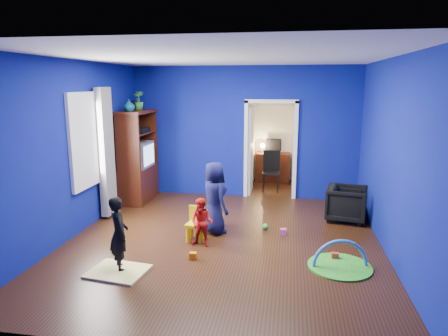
% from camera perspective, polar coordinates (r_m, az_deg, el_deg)
% --- Properties ---
extents(floor, '(5.00, 5.50, 0.01)m').
position_cam_1_polar(floor, '(6.58, -0.17, -10.47)').
color(floor, black).
rests_on(floor, ground).
extents(ceiling, '(5.00, 5.50, 0.01)m').
position_cam_1_polar(ceiling, '(6.10, -0.18, 15.63)').
color(ceiling, white).
rests_on(ceiling, wall_back).
extents(wall_back, '(5.00, 0.02, 2.90)m').
position_cam_1_polar(wall_back, '(8.87, 2.82, 5.07)').
color(wall_back, navy).
rests_on(wall_back, floor).
extents(wall_front, '(5.00, 0.02, 2.90)m').
position_cam_1_polar(wall_front, '(3.56, -7.64, -5.43)').
color(wall_front, navy).
rests_on(wall_front, floor).
extents(wall_left, '(0.02, 5.50, 2.90)m').
position_cam_1_polar(wall_left, '(7.03, -20.71, 2.51)').
color(wall_left, navy).
rests_on(wall_left, floor).
extents(wall_right, '(0.02, 5.50, 2.90)m').
position_cam_1_polar(wall_right, '(6.27, 22.99, 1.26)').
color(wall_right, navy).
rests_on(wall_right, floor).
extents(alcove, '(1.00, 1.75, 2.50)m').
position_cam_1_polar(alcove, '(9.71, 6.94, 4.40)').
color(alcove, silver).
rests_on(alcove, floor).
extents(armchair, '(0.83, 0.81, 0.65)m').
position_cam_1_polar(armchair, '(7.79, 17.11, -4.88)').
color(armchair, black).
rests_on(armchair, floor).
extents(child_black, '(0.42, 0.45, 1.04)m').
position_cam_1_polar(child_black, '(5.65, -14.78, -9.05)').
color(child_black, black).
rests_on(child_black, floor).
extents(child_navy, '(0.69, 0.71, 1.23)m').
position_cam_1_polar(child_navy, '(6.76, -1.40, -4.30)').
color(child_navy, '#10113D').
rests_on(child_navy, floor).
extents(toddler_red, '(0.41, 0.35, 0.77)m').
position_cam_1_polar(toddler_red, '(6.29, -3.19, -7.78)').
color(toddler_red, red).
rests_on(toddler_red, floor).
extents(vase, '(0.30, 0.30, 0.24)m').
position_cam_1_polar(vase, '(8.39, -13.41, 8.70)').
color(vase, '#0C6165').
rests_on(vase, tv_armoire).
extents(potted_plant, '(0.23, 0.23, 0.40)m').
position_cam_1_polar(potted_plant, '(8.87, -12.13, 9.42)').
color(potted_plant, '#2E7F2F').
rests_on(potted_plant, tv_armoire).
extents(tv_armoire, '(0.58, 1.14, 1.96)m').
position_cam_1_polar(tv_armoire, '(8.79, -12.32, 1.64)').
color(tv_armoire, '#391509').
rests_on(tv_armoire, floor).
extents(crt_tv, '(0.46, 0.70, 0.54)m').
position_cam_1_polar(crt_tv, '(8.77, -12.09, 1.90)').
color(crt_tv, silver).
rests_on(crt_tv, tv_armoire).
extents(yellow_blanket, '(0.82, 0.69, 0.03)m').
position_cam_1_polar(yellow_blanket, '(5.77, -14.92, -14.09)').
color(yellow_blanket, '#F2E07A').
rests_on(yellow_blanket, floor).
extents(hopper_ball, '(0.36, 0.36, 0.36)m').
position_cam_1_polar(hopper_ball, '(7.14, -1.39, -7.11)').
color(hopper_ball, yellow).
rests_on(hopper_ball, floor).
extents(kid_chair, '(0.32, 0.32, 0.50)m').
position_cam_1_polar(kid_chair, '(6.55, -4.09, -8.25)').
color(kid_chair, yellow).
rests_on(kid_chair, floor).
extents(play_mat, '(0.88, 0.88, 0.02)m').
position_cam_1_polar(play_mat, '(5.95, 16.19, -13.35)').
color(play_mat, green).
rests_on(play_mat, floor).
extents(toy_arch, '(0.78, 0.21, 0.79)m').
position_cam_1_polar(toy_arch, '(5.95, 16.19, -13.27)').
color(toy_arch, '#3F8CD8').
rests_on(toy_arch, floor).
extents(window_left, '(0.03, 0.95, 1.55)m').
position_cam_1_polar(window_left, '(7.31, -19.30, 3.74)').
color(window_left, white).
rests_on(window_left, wall_left).
extents(curtain, '(0.14, 0.42, 2.40)m').
position_cam_1_polar(curtain, '(7.79, -16.49, 2.14)').
color(curtain, slate).
rests_on(curtain, floor).
extents(doorway, '(1.16, 0.10, 2.10)m').
position_cam_1_polar(doorway, '(8.88, 6.64, 2.40)').
color(doorway, white).
rests_on(doorway, floor).
extents(study_desk, '(0.88, 0.44, 0.75)m').
position_cam_1_polar(study_desk, '(10.48, 6.98, 0.10)').
color(study_desk, '#3D140A').
rests_on(study_desk, floor).
extents(desk_monitor, '(0.40, 0.05, 0.32)m').
position_cam_1_polar(desk_monitor, '(10.50, 7.09, 3.31)').
color(desk_monitor, black).
rests_on(desk_monitor, study_desk).
extents(desk_lamp, '(0.14, 0.14, 0.14)m').
position_cam_1_polar(desk_lamp, '(10.46, 5.54, 3.20)').
color(desk_lamp, '#FFD88C').
rests_on(desk_lamp, study_desk).
extents(folding_chair, '(0.40, 0.40, 0.92)m').
position_cam_1_polar(folding_chair, '(9.53, 6.73, -0.56)').
color(folding_chair, black).
rests_on(folding_chair, floor).
extents(book_shelf, '(0.88, 0.24, 0.04)m').
position_cam_1_polar(book_shelf, '(10.39, 7.24, 9.14)').
color(book_shelf, white).
rests_on(book_shelf, study_desk).
extents(toy_0, '(0.10, 0.08, 0.10)m').
position_cam_1_polar(toy_0, '(6.16, 15.56, -12.02)').
color(toy_0, red).
rests_on(toy_0, floor).
extents(toy_1, '(0.10, 0.08, 0.10)m').
position_cam_1_polar(toy_1, '(5.97, -4.44, -12.39)').
color(toy_1, orange).
rests_on(toy_1, floor).
extents(toy_2, '(0.11, 0.11, 0.11)m').
position_cam_1_polar(toy_2, '(7.11, 5.92, -8.30)').
color(toy_2, green).
rests_on(toy_2, floor).
extents(toy_3, '(0.10, 0.08, 0.10)m').
position_cam_1_polar(toy_3, '(6.92, 8.46, -8.99)').
color(toy_3, '#CE4DBD').
rests_on(toy_3, floor).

